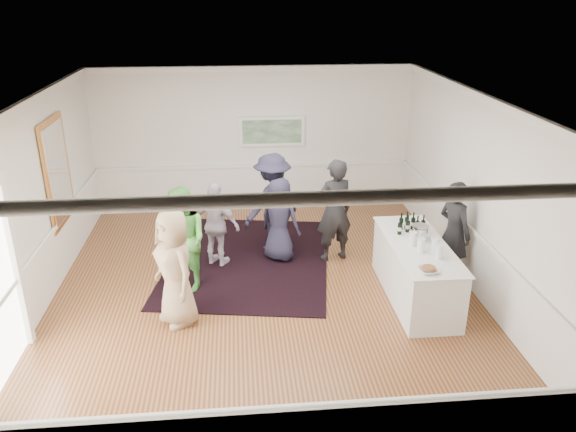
{
  "coord_description": "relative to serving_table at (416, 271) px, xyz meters",
  "views": [
    {
      "loc": [
        -0.37,
        -8.19,
        4.72
      ],
      "look_at": [
        0.41,
        0.2,
        1.28
      ],
      "focal_mm": 35.0,
      "sensor_mm": 36.0,
      "label": 1
    }
  ],
  "objects": [
    {
      "name": "floor",
      "position": [
        -2.43,
        0.37,
        -0.48
      ],
      "size": [
        8.0,
        8.0,
        0.0
      ],
      "primitive_type": "plane",
      "color": "#935A30",
      "rests_on": "ground"
    },
    {
      "name": "ice_bucket",
      "position": [
        0.07,
        0.16,
        0.59
      ],
      "size": [
        0.26,
        0.26,
        0.25
      ],
      "primitive_type": "cylinder",
      "color": "silver",
      "rests_on": "serving_table"
    },
    {
      "name": "wall_left",
      "position": [
        -5.93,
        0.37,
        1.12
      ],
      "size": [
        0.02,
        8.0,
        3.2
      ],
      "primitive_type": "cube",
      "color": "white",
      "rests_on": "floor"
    },
    {
      "name": "guest_navy",
      "position": [
        -2.08,
        1.62,
        0.3
      ],
      "size": [
        0.92,
        0.84,
        1.57
      ],
      "primitive_type": "imported",
      "rotation": [
        0.0,
        0.0,
        2.57
      ],
      "color": "#222036",
      "rests_on": "floor"
    },
    {
      "name": "wine_bottles",
      "position": [
        0.01,
        0.52,
        0.63
      ],
      "size": [
        0.49,
        0.3,
        0.31
      ],
      "color": "black",
      "rests_on": "serving_table"
    },
    {
      "name": "guest_tan",
      "position": [
        -3.78,
        -0.37,
        0.42
      ],
      "size": [
        0.96,
        1.05,
        1.81
      ],
      "primitive_type": "imported",
      "rotation": [
        0.0,
        0.0,
        -1.01
      ],
      "color": "tan",
      "rests_on": "floor"
    },
    {
      "name": "guest_dark_b",
      "position": [
        -1.09,
        1.52,
        0.48
      ],
      "size": [
        0.81,
        0.65,
        1.93
      ],
      "primitive_type": "imported",
      "rotation": [
        0.0,
        0.0,
        3.43
      ],
      "color": "black",
      "rests_on": "floor"
    },
    {
      "name": "landscape_painting",
      "position": [
        -2.03,
        4.32,
        1.3
      ],
      "size": [
        1.44,
        0.06,
        0.66
      ],
      "color": "white",
      "rests_on": "wall_back"
    },
    {
      "name": "wall_right",
      "position": [
        1.07,
        0.37,
        1.12
      ],
      "size": [
        0.02,
        8.0,
        3.2
      ],
      "primitive_type": "cube",
      "color": "white",
      "rests_on": "floor"
    },
    {
      "name": "nut_bowl",
      "position": [
        -0.14,
        -0.93,
        0.52
      ],
      "size": [
        0.29,
        0.29,
        0.08
      ],
      "color": "white",
      "rests_on": "serving_table"
    },
    {
      "name": "wall_front",
      "position": [
        -2.43,
        -3.63,
        1.12
      ],
      "size": [
        7.0,
        0.02,
        3.2
      ],
      "primitive_type": "cube",
      "color": "white",
      "rests_on": "floor"
    },
    {
      "name": "guest_lilac",
      "position": [
        -3.22,
        1.49,
        0.3
      ],
      "size": [
        0.99,
        0.79,
        1.57
      ],
      "primitive_type": "imported",
      "rotation": [
        0.0,
        0.0,
        2.62
      ],
      "color": "#C1B3C8",
      "rests_on": "floor"
    },
    {
      "name": "wall_back",
      "position": [
        -2.43,
        4.37,
        1.12
      ],
      "size": [
        7.0,
        0.02,
        3.2
      ],
      "primitive_type": "cube",
      "color": "white",
      "rests_on": "floor"
    },
    {
      "name": "serving_table",
      "position": [
        0.0,
        0.0,
        0.0
      ],
      "size": [
        0.9,
        2.37,
        0.96
      ],
      "color": "white",
      "rests_on": "floor"
    },
    {
      "name": "ceiling",
      "position": [
        -2.43,
        0.37,
        2.72
      ],
      "size": [
        7.0,
        8.0,
        0.02
      ],
      "primitive_type": "cube",
      "color": "white",
      "rests_on": "wall_back"
    },
    {
      "name": "guest_dark_a",
      "position": [
        -2.17,
        2.08,
        0.47
      ],
      "size": [
        1.41,
        1.29,
        1.9
      ],
      "primitive_type": "imported",
      "rotation": [
        0.0,
        0.0,
        3.77
      ],
      "color": "#222036",
      "rests_on": "floor"
    },
    {
      "name": "area_rug",
      "position": [
        -2.67,
        1.59,
        -0.47
      ],
      "size": [
        3.47,
        4.22,
        0.02
      ],
      "primitive_type": "cube",
      "rotation": [
        0.0,
        0.0,
        -0.16
      ],
      "color": "black",
      "rests_on": "floor"
    },
    {
      "name": "mirror",
      "position": [
        -5.88,
        1.67,
        1.32
      ],
      "size": [
        0.05,
        1.25,
        1.85
      ],
      "color": "#CA823B",
      "rests_on": "wall_left"
    },
    {
      "name": "guest_green",
      "position": [
        -3.73,
        0.67,
        0.4
      ],
      "size": [
        1.06,
        1.09,
        1.77
      ],
      "primitive_type": "imported",
      "rotation": [
        0.0,
        0.0,
        -0.88
      ],
      "color": "#53A843",
      "rests_on": "floor"
    },
    {
      "name": "wainscoting",
      "position": [
        -2.43,
        0.37,
        0.02
      ],
      "size": [
        7.0,
        8.0,
        1.0
      ],
      "primitive_type": null,
      "color": "white",
      "rests_on": "floor"
    },
    {
      "name": "bartender",
      "position": [
        0.77,
        0.48,
        0.42
      ],
      "size": [
        0.67,
        0.78,
        1.82
      ],
      "primitive_type": "imported",
      "rotation": [
        0.0,
        0.0,
        2.0
      ],
      "color": "black",
      "rests_on": "floor"
    },
    {
      "name": "juice_pitchers",
      "position": [
        0.03,
        -0.29,
        0.6
      ],
      "size": [
        0.38,
        0.6,
        0.24
      ],
      "color": "#80B942",
      "rests_on": "serving_table"
    }
  ]
}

